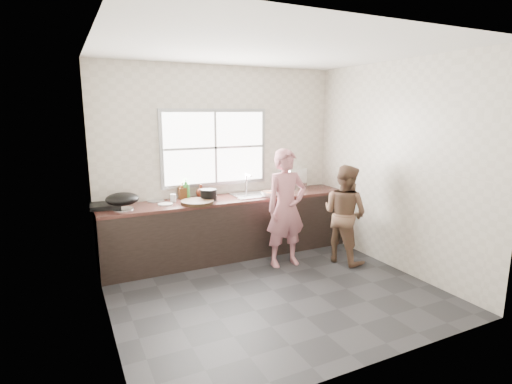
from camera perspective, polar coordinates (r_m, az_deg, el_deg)
name	(u,v)px	position (r m, az deg, el deg)	size (l,w,h in m)	color
floor	(273,290)	(4.84, 2.40, -13.86)	(3.60, 3.20, 0.01)	#262628
ceiling	(275,49)	(4.42, 2.71, 19.80)	(3.60, 3.20, 0.01)	silver
wall_back	(221,161)	(5.88, -5.00, 4.45)	(3.60, 0.01, 2.70)	beige
wall_left	(100,191)	(3.91, -21.34, 0.16)	(0.01, 3.20, 2.70)	beige
wall_right	(395,167)	(5.52, 19.25, 3.40)	(0.01, 3.20, 2.70)	beige
wall_front	(375,208)	(3.15, 16.69, -2.14)	(3.60, 0.01, 2.70)	silver
cabinet	(230,228)	(5.78, -3.70, -5.18)	(3.60, 0.62, 0.82)	black
countertop	(230,199)	(5.67, -3.76, -1.01)	(3.60, 0.64, 0.04)	#3A1D17
sink	(252,195)	(5.81, -0.57, -0.44)	(0.55, 0.45, 0.02)	silver
faucet	(246,183)	(5.96, -1.40, 1.28)	(0.02, 0.02, 0.30)	silver
window_frame	(215,148)	(5.81, -5.90, 6.33)	(1.60, 0.05, 1.10)	#9EA0A5
window_glazing	(215,148)	(5.78, -5.82, 6.31)	(1.50, 0.01, 1.00)	white
woman	(286,212)	(5.36, 4.32, -2.85)	(0.54, 0.36, 1.48)	#B46C74
person_side	(345,214)	(5.62, 12.54, -3.07)	(0.66, 0.51, 1.36)	brown
cutting_board	(197,202)	(5.34, -8.36, -1.44)	(0.44, 0.44, 0.04)	black
cleaver	(209,197)	(5.51, -6.77, -0.77)	(0.22, 0.11, 0.01)	#A5A8AC
bowl_mince	(208,199)	(5.52, -6.82, -0.95)	(0.19, 0.19, 0.05)	white
bowl_crabs	(269,195)	(5.72, 1.89, -0.38)	(0.19, 0.19, 0.06)	white
bowl_held	(269,194)	(5.76, 1.87, -0.30)	(0.19, 0.19, 0.06)	silver
black_pot	(209,195)	(5.49, -6.79, -0.43)	(0.22, 0.22, 0.16)	black
plate_food	(165,204)	(5.37, -12.81, -1.70)	(0.20, 0.20, 0.02)	silver
bottle_green	(186,188)	(5.67, -9.96, 0.50)	(0.11, 0.11, 0.28)	#2D7D29
bottle_brown_tall	(182,191)	(5.66, -10.48, 0.12)	(0.10, 0.10, 0.22)	#4C2B13
bottle_brown_short	(201,191)	(5.75, -7.86, 0.12)	(0.13, 0.13, 0.17)	#4D1F13
glass_jar	(173,198)	(5.49, -11.74, -0.86)	(0.08, 0.08, 0.11)	silver
burner	(105,206)	(5.42, -20.72, -1.83)	(0.36, 0.36, 0.05)	black
wok	(122,199)	(5.21, -18.56, -0.96)	(0.41, 0.41, 0.15)	black
dish_rack	(292,178)	(6.36, 5.11, 1.95)	(0.42, 0.29, 0.31)	white
pot_lid_left	(123,209)	(5.24, -18.48, -2.35)	(0.26, 0.26, 0.01)	silver
pot_lid_right	(156,201)	(5.60, -14.13, -1.24)	(0.23, 0.23, 0.01)	silver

